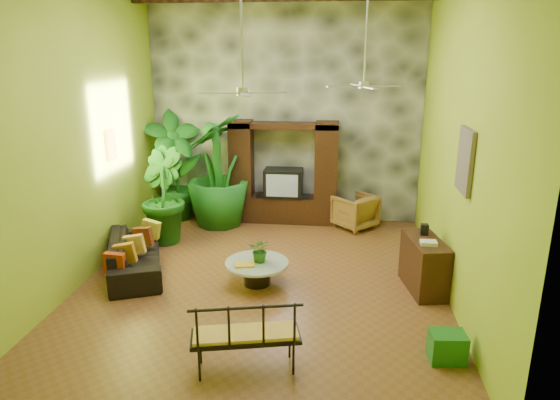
# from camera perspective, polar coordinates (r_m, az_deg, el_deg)

# --- Properties ---
(ground) EXTENTS (7.00, 7.00, 0.00)m
(ground) POSITION_cam_1_polar(r_m,az_deg,el_deg) (8.61, -1.98, -9.25)
(ground) COLOR brown
(ground) RESTS_ON ground
(back_wall) EXTENTS (6.00, 0.02, 5.00)m
(back_wall) POSITION_cam_1_polar(r_m,az_deg,el_deg) (11.28, 0.62, 10.28)
(back_wall) COLOR #9BB829
(back_wall) RESTS_ON ground
(left_wall) EXTENTS (0.02, 7.00, 5.00)m
(left_wall) POSITION_cam_1_polar(r_m,az_deg,el_deg) (8.81, -21.98, 7.24)
(left_wall) COLOR #9BB829
(left_wall) RESTS_ON ground
(right_wall) EXTENTS (0.02, 7.00, 5.00)m
(right_wall) POSITION_cam_1_polar(r_m,az_deg,el_deg) (7.95, 19.87, 6.55)
(right_wall) COLOR #9BB829
(right_wall) RESTS_ON ground
(stone_accent_wall) EXTENTS (5.98, 0.10, 4.98)m
(stone_accent_wall) POSITION_cam_1_polar(r_m,az_deg,el_deg) (11.22, 0.59, 10.25)
(stone_accent_wall) COLOR #3A3E42
(stone_accent_wall) RESTS_ON ground
(entertainment_center) EXTENTS (2.40, 0.55, 2.30)m
(entertainment_center) POSITION_cam_1_polar(r_m,az_deg,el_deg) (11.20, 0.39, 2.25)
(entertainment_center) COLOR black
(entertainment_center) RESTS_ON ground
(ceiling_fan_front) EXTENTS (1.28, 1.28, 1.86)m
(ceiling_fan_front) POSITION_cam_1_polar(r_m,az_deg,el_deg) (7.39, -4.31, 13.82)
(ceiling_fan_front) COLOR #B8B9BE
(ceiling_fan_front) RESTS_ON ceiling
(ceiling_fan_back) EXTENTS (1.28, 1.28, 1.86)m
(ceiling_fan_back) POSITION_cam_1_polar(r_m,az_deg,el_deg) (8.86, 9.63, 14.13)
(ceiling_fan_back) COLOR #B8B9BE
(ceiling_fan_back) RESTS_ON ceiling
(wall_art_mask) EXTENTS (0.06, 0.32, 0.55)m
(wall_art_mask) POSITION_cam_1_polar(r_m,az_deg,el_deg) (9.74, -18.76, 5.98)
(wall_art_mask) COLOR yellow
(wall_art_mask) RESTS_ON left_wall
(wall_art_painting) EXTENTS (0.06, 0.70, 0.90)m
(wall_art_painting) POSITION_cam_1_polar(r_m,az_deg,el_deg) (7.41, 20.41, 4.22)
(wall_art_painting) COLOR #276891
(wall_art_painting) RESTS_ON right_wall
(sofa) EXTENTS (1.58, 2.31, 0.63)m
(sofa) POSITION_cam_1_polar(r_m,az_deg,el_deg) (9.22, -16.21, -5.99)
(sofa) COLOR black
(sofa) RESTS_ON ground
(wicker_armchair) EXTENTS (1.14, 1.14, 0.74)m
(wicker_armchair) POSITION_cam_1_polar(r_m,az_deg,el_deg) (11.10, 8.53, -1.27)
(wicker_armchair) COLOR olive
(wicker_armchair) RESTS_ON ground
(tall_plant_a) EXTENTS (1.59, 1.46, 2.51)m
(tall_plant_a) POSITION_cam_1_polar(r_m,az_deg,el_deg) (11.51, -11.93, 3.75)
(tall_plant_a) COLOR #1B681F
(tall_plant_a) RESTS_ON ground
(tall_plant_b) EXTENTS (1.33, 1.36, 1.93)m
(tall_plant_b) POSITION_cam_1_polar(r_m,az_deg,el_deg) (10.33, -13.41, 0.50)
(tall_plant_b) COLOR #185917
(tall_plant_b) RESTS_ON ground
(tall_plant_c) EXTENTS (1.66, 1.66, 2.48)m
(tall_plant_c) POSITION_cam_1_polar(r_m,az_deg,el_deg) (11.02, -7.09, 3.35)
(tall_plant_c) COLOR #1B671E
(tall_plant_c) RESTS_ON ground
(coffee_table) EXTENTS (1.06, 1.06, 0.40)m
(coffee_table) POSITION_cam_1_polar(r_m,az_deg,el_deg) (8.41, -2.67, -7.98)
(coffee_table) COLOR black
(coffee_table) RESTS_ON ground
(centerpiece_plant) EXTENTS (0.40, 0.35, 0.41)m
(centerpiece_plant) POSITION_cam_1_polar(r_m,az_deg,el_deg) (8.29, -2.23, -5.72)
(centerpiece_plant) COLOR #276119
(centerpiece_plant) RESTS_ON coffee_table
(yellow_tray) EXTENTS (0.35, 0.28, 0.03)m
(yellow_tray) POSITION_cam_1_polar(r_m,az_deg,el_deg) (8.22, -4.07, -7.38)
(yellow_tray) COLOR gold
(yellow_tray) RESTS_ON coffee_table
(iron_bench) EXTENTS (1.39, 0.78, 0.57)m
(iron_bench) POSITION_cam_1_polar(r_m,az_deg,el_deg) (6.15, -4.09, -14.90)
(iron_bench) COLOR black
(iron_bench) RESTS_ON ground
(side_console) EXTENTS (0.68, 1.15, 0.87)m
(side_console) POSITION_cam_1_polar(r_m,az_deg,el_deg) (8.48, 16.14, -7.14)
(side_console) COLOR #362111
(side_console) RESTS_ON ground
(green_bin) EXTENTS (0.47, 0.37, 0.38)m
(green_bin) POSITION_cam_1_polar(r_m,az_deg,el_deg) (6.87, 18.56, -15.63)
(green_bin) COLOR #1C6A28
(green_bin) RESTS_ON ground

